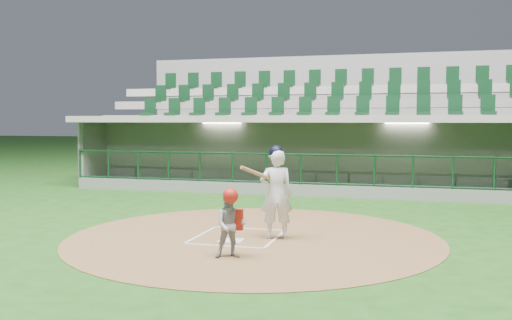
{
  "coord_description": "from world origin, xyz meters",
  "views": [
    {
      "loc": [
        3.3,
        -10.67,
        2.26
      ],
      "look_at": [
        -0.45,
        2.6,
        1.3
      ],
      "focal_mm": 40.0,
      "sensor_mm": 36.0,
      "label": 1
    }
  ],
  "objects": [
    {
      "name": "catcher",
      "position": [
        0.39,
        -1.9,
        0.58
      ],
      "size": [
        0.63,
        0.57,
        1.15
      ],
      "color": "#939398",
      "rests_on": "dirt_circle"
    },
    {
      "name": "dugout_structure",
      "position": [
        0.08,
        7.81,
        0.96
      ],
      "size": [
        16.4,
        3.7,
        3.0
      ],
      "color": "slate",
      "rests_on": "ground"
    },
    {
      "name": "dirt_circle",
      "position": [
        0.3,
        -0.2,
        0.01
      ],
      "size": [
        7.2,
        7.2,
        0.01
      ],
      "primitive_type": "cylinder",
      "color": "brown",
      "rests_on": "ground"
    },
    {
      "name": "batter_box_chalk",
      "position": [
        0.0,
        -0.3,
        0.02
      ],
      "size": [
        1.55,
        1.8,
        0.01
      ],
      "color": "white",
      "rests_on": "ground"
    },
    {
      "name": "seating_deck",
      "position": [
        0.0,
        10.91,
        1.42
      ],
      "size": [
        17.0,
        6.72,
        5.15
      ],
      "color": "gray",
      "rests_on": "ground"
    },
    {
      "name": "ground",
      "position": [
        0.0,
        0.0,
        0.0
      ],
      "size": [
        120.0,
        120.0,
        0.0
      ],
      "primitive_type": "plane",
      "color": "#1A4714",
      "rests_on": "ground"
    },
    {
      "name": "batter",
      "position": [
        0.75,
        -0.22,
        0.9
      ],
      "size": [
        0.9,
        0.94,
        1.78
      ],
      "color": "silver",
      "rests_on": "dirt_circle"
    },
    {
      "name": "home_plate",
      "position": [
        0.0,
        -0.7,
        0.02
      ],
      "size": [
        0.43,
        0.43,
        0.02
      ],
      "primitive_type": "cube",
      "color": "silver",
      "rests_on": "dirt_circle"
    }
  ]
}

